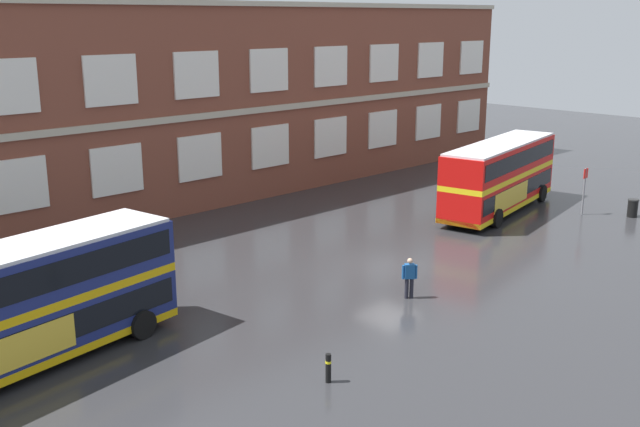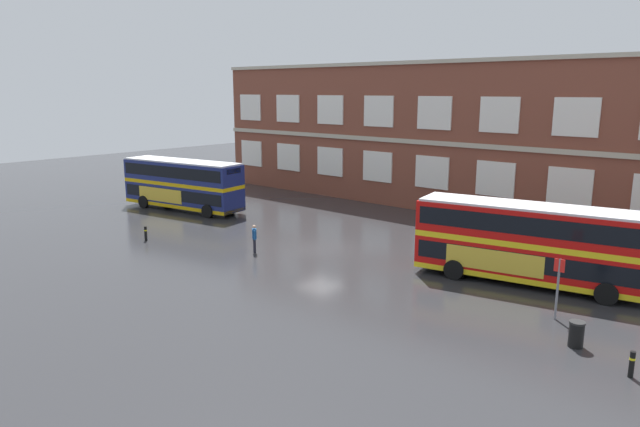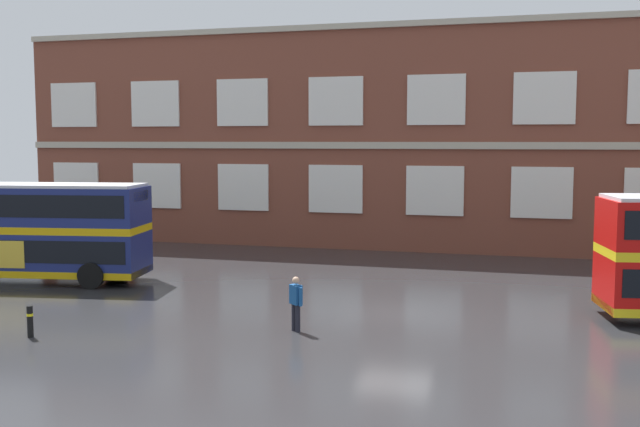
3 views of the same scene
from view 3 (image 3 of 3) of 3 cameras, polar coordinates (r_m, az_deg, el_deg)
The scene contains 5 objects.
ground_plane at distance 27.67m, azimuth 6.44°, elevation -6.64°, with size 120.00×120.00×0.00m, color #2B2B2D.
brick_terminal_building at distance 42.73m, azimuth 13.00°, elevation 5.43°, with size 52.93×8.19×11.94m.
double_decker_near at distance 33.56m, azimuth -22.29°, elevation -1.15°, with size 11.27×4.27×4.07m.
waiting_passenger at distance 23.06m, azimuth -1.85°, elevation -6.72°, with size 0.56×0.49×1.70m.
safety_bollard_west at distance 24.07m, azimuth -21.24°, elevation -7.65°, with size 0.19×0.19×0.95m.
Camera 3 is at (4.30, -24.70, 5.86)m, focal length 41.96 mm.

